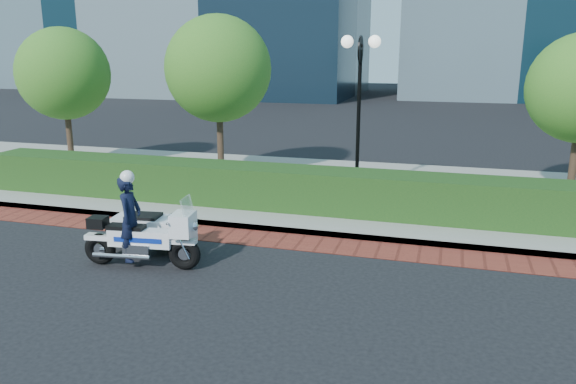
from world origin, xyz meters
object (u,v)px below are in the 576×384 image
(tree_b, at_px, (218,69))
(police_motorcycle, at_px, (143,229))
(lamppost, at_px, (359,91))
(tree_a, at_px, (64,74))

(tree_b, relative_size, police_motorcycle, 2.12)
(lamppost, xyz_separation_m, tree_a, (-10.00, 1.30, 0.26))
(lamppost, distance_m, police_motorcycle, 6.82)
(lamppost, distance_m, tree_b, 4.71)
(lamppost, xyz_separation_m, police_motorcycle, (-3.23, -5.55, -2.32))
(lamppost, relative_size, tree_a, 0.92)
(lamppost, distance_m, tree_a, 10.09)
(tree_a, distance_m, tree_b, 5.50)
(tree_b, xyz_separation_m, police_motorcycle, (1.27, -6.85, -2.79))
(tree_b, bearing_deg, tree_a, 180.00)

